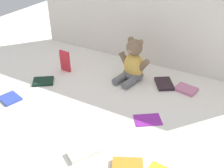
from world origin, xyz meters
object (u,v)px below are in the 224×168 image
teddy_bear (133,65)px  book_case_2 (128,166)px  book_case_3 (43,81)px  book_case_6 (10,98)px  book_case_5 (148,119)px  book_case_4 (164,84)px  book_case_0 (83,152)px  book_case_8 (65,61)px  book_case_1 (186,89)px

teddy_bear → book_case_2: (0.27, -0.61, -0.08)m
book_case_3 → book_case_6: bearing=134.3°
book_case_5 → book_case_4: bearing=-28.5°
book_case_4 → book_case_0: bearing=47.6°
book_case_6 → book_case_8: (0.07, 0.39, 0.06)m
teddy_bear → book_case_3: 0.52m
book_case_0 → book_case_6: book_case_0 is taller
book_case_3 → book_case_4: (0.62, 0.31, 0.00)m
book_case_0 → book_case_2: 0.19m
teddy_bear → book_case_2: size_ratio=2.16×
book_case_3 → book_case_4: bearing=-98.9°
book_case_2 → book_case_3: book_case_2 is taller
book_case_4 → book_case_8: 0.61m
teddy_bear → book_case_6: teddy_bear is taller
teddy_bear → book_case_4: bearing=17.9°
book_case_4 → book_case_8: size_ratio=0.97×
book_case_1 → book_case_8: size_ratio=0.83×
book_case_1 → book_case_8: (-0.71, -0.14, 0.06)m
book_case_2 → book_case_5: 0.30m
book_case_8 → book_case_4: bearing=17.1°
book_case_4 → book_case_6: bearing=5.6°
book_case_1 → teddy_bear: bearing=105.9°
book_case_1 → book_case_4: same height
book_case_3 → book_case_5: 0.66m
book_case_2 → book_case_8: book_case_8 is taller
book_case_3 → book_case_5: size_ratio=0.92×
book_case_0 → book_case_8: (-0.48, 0.52, 0.06)m
book_case_0 → book_case_6: (-0.55, 0.13, -0.00)m
book_case_0 → book_case_4: 0.66m
book_case_1 → book_case_4: size_ratio=0.86×
book_case_5 → book_case_8: book_case_8 is taller
book_case_6 → teddy_bear: bearing=153.0°
book_case_5 → book_case_1: bearing=-49.4°
book_case_3 → book_case_6: book_case_3 is taller
book_case_8 → teddy_bear: bearing=19.8°
book_case_5 → book_case_6: 0.72m
book_case_5 → book_case_6: book_case_6 is taller
teddy_bear → book_case_3: teddy_bear is taller
teddy_bear → book_case_8: bearing=-153.5°
book_case_1 → book_case_6: 0.94m
book_case_0 → book_case_2: (0.19, 0.02, 0.00)m
book_case_2 → book_case_8: 0.83m
book_case_1 → book_case_2: bearing=-173.1°
book_case_2 → book_case_5: bearing=-18.3°
book_case_0 → teddy_bear: bearing=127.7°
book_case_0 → book_case_4: book_case_0 is taller
book_case_0 → book_case_1: (0.23, 0.66, -0.00)m
book_case_0 → book_case_3: book_case_0 is taller
book_case_1 → book_case_6: book_case_1 is taller
book_case_1 → book_case_4: (-0.12, -0.00, 0.00)m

